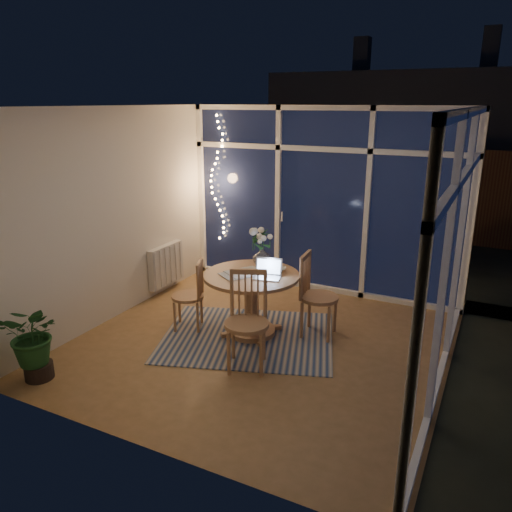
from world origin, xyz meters
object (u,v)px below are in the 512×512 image
at_px(chair_left, 188,295).
at_px(chair_right, 319,295).
at_px(dining_table, 252,304).
at_px(laptop, 267,269).
at_px(potted_plant, 35,344).
at_px(chair_front, 247,322).
at_px(flower_vase, 262,257).

xyz_separation_m(chair_left, chair_right, (1.48, 0.52, 0.07)).
relative_size(chair_left, chair_right, 0.87).
xyz_separation_m(dining_table, laptop, (0.22, -0.05, 0.49)).
distance_m(dining_table, chair_left, 0.79).
bearing_deg(potted_plant, chair_right, 44.85).
distance_m(dining_table, potted_plant, 2.33).
relative_size(chair_front, potted_plant, 1.36).
height_order(chair_left, laptop, laptop).
bearing_deg(chair_left, dining_table, 81.59).
bearing_deg(chair_front, chair_right, 47.68).
height_order(chair_right, laptop, chair_right).
distance_m(dining_table, flower_vase, 0.58).
height_order(chair_front, laptop, chair_front).
distance_m(chair_right, chair_front, 1.12).
distance_m(chair_front, potted_plant, 2.08).
distance_m(laptop, flower_vase, 0.45).
relative_size(laptop, potted_plant, 0.40).
bearing_deg(chair_front, dining_table, 92.26).
bearing_deg(laptop, dining_table, 154.26).
height_order(chair_front, flower_vase, chair_front).
bearing_deg(chair_front, chair_left, 132.93).
bearing_deg(potted_plant, dining_table, 51.65).
height_order(dining_table, chair_right, chair_right).
bearing_deg(chair_right, laptop, 121.93).
xyz_separation_m(chair_front, potted_plant, (-1.76, -1.11, -0.14)).
bearing_deg(chair_left, flower_vase, 102.66).
bearing_deg(flower_vase, chair_front, -72.30).
distance_m(dining_table, laptop, 0.54).
xyz_separation_m(dining_table, chair_left, (-0.76, -0.20, 0.06)).
height_order(laptop, flower_vase, laptop).
distance_m(chair_front, flower_vase, 1.16).
bearing_deg(potted_plant, flower_vase, 56.61).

